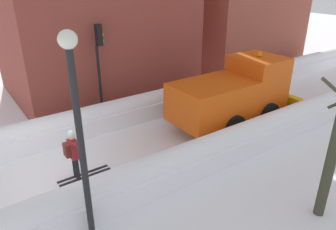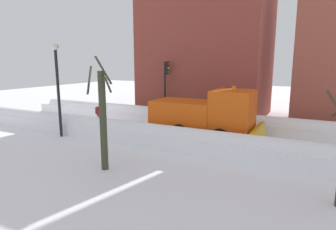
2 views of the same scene
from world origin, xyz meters
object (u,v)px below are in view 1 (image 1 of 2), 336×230
at_px(skier, 74,153).
at_px(traffic_light_pole, 100,55).
at_px(bare_tree_near, 334,150).
at_px(plow_truck, 235,93).
at_px(street_lamp, 78,121).

distance_m(skier, traffic_light_pole, 5.23).
bearing_deg(traffic_light_pole, bare_tree_near, 12.85).
distance_m(plow_truck, street_lamp, 8.67).
distance_m(plow_truck, traffic_light_pole, 6.14).
xyz_separation_m(skier, traffic_light_pole, (-3.88, 2.85, 2.05)).
relative_size(plow_truck, bare_tree_near, 1.32).
relative_size(plow_truck, street_lamp, 1.12).
height_order(plow_truck, street_lamp, street_lamp).
distance_m(plow_truck, skier, 7.38).
bearing_deg(bare_tree_near, skier, -138.44).
distance_m(skier, bare_tree_near, 7.67).
bearing_deg(bare_tree_near, plow_truck, 157.73).
bearing_deg(traffic_light_pole, skier, -36.36).
bearing_deg(street_lamp, bare_tree_near, 62.76).
height_order(skier, bare_tree_near, bare_tree_near).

